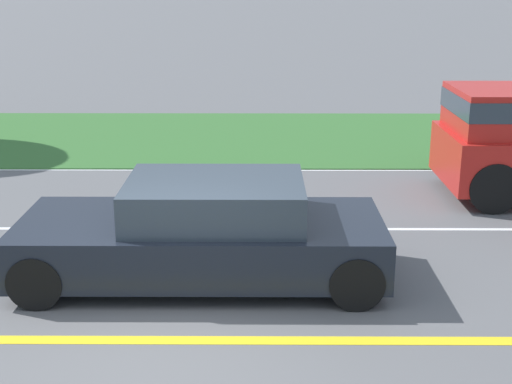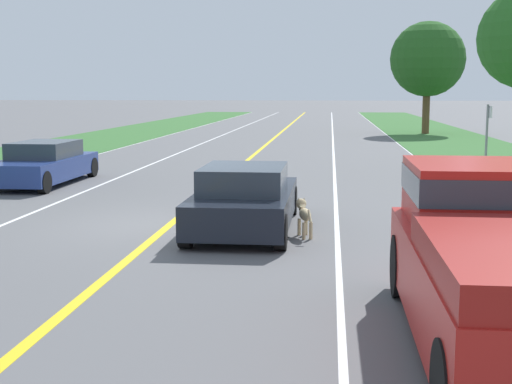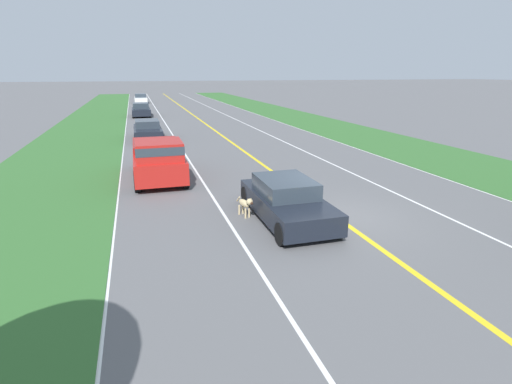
{
  "view_description": "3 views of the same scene",
  "coord_description": "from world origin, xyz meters",
  "px_view_note": "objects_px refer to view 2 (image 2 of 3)",
  "views": [
    {
      "loc": [
        -6.81,
        -1.01,
        3.72
      ],
      "look_at": [
        2.38,
        -0.96,
        0.94
      ],
      "focal_mm": 50.0,
      "sensor_mm": 36.0,
      "label": 1
    },
    {
      "loc": [
        3.33,
        -14.46,
        2.8
      ],
      "look_at": [
        1.92,
        -0.86,
        0.85
      ],
      "focal_mm": 50.0,
      "sensor_mm": 36.0,
      "label": 2
    },
    {
      "loc": [
        6.05,
        11.09,
        4.59
      ],
      "look_at": [
        2.48,
        -0.93,
        0.8
      ],
      "focal_mm": 28.0,
      "sensor_mm": 36.0,
      "label": 3
    }
  ],
  "objects_px": {
    "ego_car": "(245,199)",
    "roadside_tree_right_far": "(428,59)",
    "dog": "(304,214)",
    "pickup_truck": "(507,260)",
    "oncoming_car": "(43,164)",
    "street_sign": "(487,130)"
  },
  "relations": [
    {
      "from": "ego_car",
      "to": "roadside_tree_right_far",
      "type": "bearing_deg",
      "value": 76.72
    },
    {
      "from": "dog",
      "to": "pickup_truck",
      "type": "height_order",
      "value": "pickup_truck"
    },
    {
      "from": "ego_car",
      "to": "oncoming_car",
      "type": "height_order",
      "value": "ego_car"
    },
    {
      "from": "dog",
      "to": "pickup_truck",
      "type": "relative_size",
      "value": 0.2
    },
    {
      "from": "dog",
      "to": "street_sign",
      "type": "xyz_separation_m",
      "value": [
        5.7,
        10.88,
        1.05
      ]
    },
    {
      "from": "pickup_truck",
      "to": "street_sign",
      "type": "relative_size",
      "value": 2.26
    },
    {
      "from": "street_sign",
      "to": "oncoming_car",
      "type": "bearing_deg",
      "value": -164.71
    },
    {
      "from": "roadside_tree_right_far",
      "to": "pickup_truck",
      "type": "bearing_deg",
      "value": -96.12
    },
    {
      "from": "oncoming_car",
      "to": "street_sign",
      "type": "xyz_separation_m",
      "value": [
        13.86,
        3.79,
        0.89
      ]
    },
    {
      "from": "pickup_truck",
      "to": "oncoming_car",
      "type": "distance_m",
      "value": 16.66
    },
    {
      "from": "pickup_truck",
      "to": "dog",
      "type": "bearing_deg",
      "value": 112.71
    },
    {
      "from": "ego_car",
      "to": "oncoming_car",
      "type": "relative_size",
      "value": 0.95
    },
    {
      "from": "pickup_truck",
      "to": "street_sign",
      "type": "xyz_separation_m",
      "value": [
        3.28,
        16.65,
        0.52
      ]
    },
    {
      "from": "dog",
      "to": "oncoming_car",
      "type": "relative_size",
      "value": 0.22
    },
    {
      "from": "street_sign",
      "to": "roadside_tree_right_far",
      "type": "bearing_deg",
      "value": 87.57
    },
    {
      "from": "ego_car",
      "to": "pickup_truck",
      "type": "bearing_deg",
      "value": -60.12
    },
    {
      "from": "ego_car",
      "to": "pickup_truck",
      "type": "relative_size",
      "value": 0.86
    },
    {
      "from": "roadside_tree_right_far",
      "to": "street_sign",
      "type": "relative_size",
      "value": 3.08
    },
    {
      "from": "roadside_tree_right_far",
      "to": "street_sign",
      "type": "height_order",
      "value": "roadside_tree_right_far"
    },
    {
      "from": "ego_car",
      "to": "roadside_tree_right_far",
      "type": "relative_size",
      "value": 0.63
    },
    {
      "from": "oncoming_car",
      "to": "roadside_tree_right_far",
      "type": "distance_m",
      "value": 31.06
    },
    {
      "from": "pickup_truck",
      "to": "street_sign",
      "type": "bearing_deg",
      "value": 78.84
    }
  ]
}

